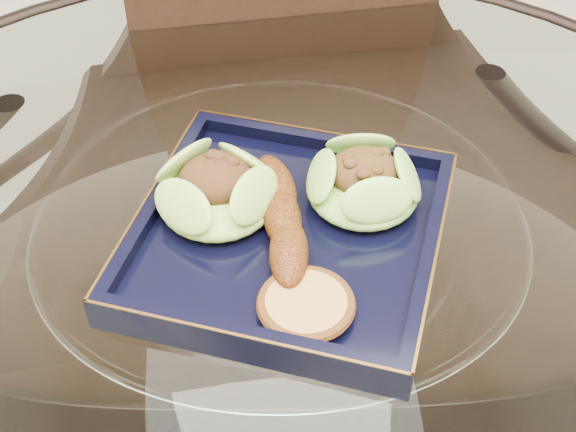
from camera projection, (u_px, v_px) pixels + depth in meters
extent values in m
cylinder|color=white|center=(280.00, 265.00, 0.73)|extent=(1.10, 1.10, 0.01)
torus|color=black|center=(280.00, 265.00, 0.73)|extent=(1.13, 1.13, 0.02)
cylinder|color=black|center=(446.00, 285.00, 1.22)|extent=(0.04, 0.04, 0.75)
cylinder|color=black|center=(73.00, 316.00, 1.17)|extent=(0.04, 0.04, 0.75)
cube|color=black|center=(311.00, 263.00, 1.11)|extent=(0.46, 0.46, 0.04)
cube|color=black|center=(286.00, 13.00, 1.05)|extent=(0.41, 0.06, 0.47)
cylinder|color=black|center=(183.00, 298.00, 1.39)|extent=(0.03, 0.03, 0.46)
cylinder|color=black|center=(389.00, 270.00, 1.44)|extent=(0.03, 0.03, 0.46)
cube|color=black|center=(288.00, 240.00, 0.73)|extent=(0.35, 0.35, 0.02)
ellipsoid|color=olive|center=(217.00, 194.00, 0.73)|extent=(0.14, 0.14, 0.04)
ellipsoid|color=#61962B|center=(363.00, 185.00, 0.74)|extent=(0.14, 0.14, 0.04)
ellipsoid|color=#6B2E0B|center=(282.00, 217.00, 0.72)|extent=(0.04, 0.16, 0.03)
cylinder|color=#BA7D3E|center=(306.00, 306.00, 0.66)|extent=(0.08, 0.08, 0.01)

